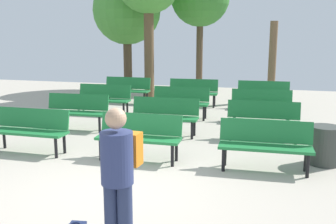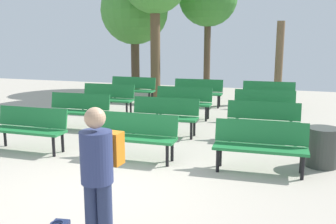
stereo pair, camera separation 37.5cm
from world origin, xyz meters
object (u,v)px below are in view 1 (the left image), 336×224
Objects in this scene: bench_r2_c0 at (104,97)px; tree_3 at (127,11)px; bench_r1_c1 at (165,114)px; bench_r3_c0 at (127,88)px; tree_0 at (272,62)px; bench_r3_c1 at (193,91)px; bench_r0_c2 at (265,142)px; bench_r1_c2 at (263,118)px; bench_r0_c1 at (139,134)px; bench_r0_c0 at (30,128)px; visitor_with_backpack at (119,174)px; trash_bin at (325,145)px; bench_r1_c0 at (76,109)px; bench_r2_c2 at (261,104)px; bench_r2_c1 at (181,100)px; bench_r3_c2 at (263,93)px.

tree_3 is (-1.07, 4.87, 2.72)m from bench_r2_c0.
bench_r3_c0 is (-2.40, 3.81, 0.00)m from bench_r1_c1.
bench_r3_c1 is at bearing -146.59° from tree_0.
bench_r1_c2 is at bearing 90.73° from bench_r0_c2.
bench_r0_c1 is 0.99× the size of bench_r3_c1.
bench_r0_c0 is 4.61m from bench_r0_c2.
visitor_with_backpack is (-1.44, -3.21, 0.43)m from bench_r0_c2.
bench_r3_c1 reaches higher than trash_bin.
bench_r0_c2 is 0.98× the size of visitor_with_backpack.
bench_r0_c1 is at bearing -169.53° from trash_bin.
bench_r1_c0 is at bearing 179.39° from bench_r1_c1.
bench_r1_c0 is 2.26× the size of trash_bin.
bench_r1_c2 is (4.53, 0.14, 0.00)m from bench_r1_c0.
bench_r2_c2 is at bearing 110.86° from trash_bin.
bench_r1_c1 is 3.64m from trash_bin.
visitor_with_backpack is at bearing -44.34° from bench_r0_c0.
bench_r0_c0 and bench_r2_c0 have the same top height.
visitor_with_backpack is at bearing -66.44° from bench_r2_c0.
bench_r3_c0 is (-0.01, 1.96, 0.00)m from bench_r2_c0.
bench_r2_c1 and bench_r3_c2 have the same top height.
trash_bin is (1.03, -6.77, -1.03)m from tree_0.
bench_r3_c2 is 1.82m from tree_0.
bench_r2_c1 is 1.00× the size of bench_r3_c2.
bench_r1_c1 and bench_r2_c1 have the same top height.
bench_r0_c0 is 5.82m from bench_r3_c0.
tree_3 is at bearing 100.56° from bench_r2_c0.
bench_r3_c0 is (-4.75, 5.70, 0.00)m from bench_r0_c2.
bench_r3_c0 is (-2.43, 5.72, 0.00)m from bench_r0_c1.
bench_r2_c1 is 7.10m from visitor_with_backpack.
trash_bin is at bearing 27.88° from bench_r0_c2.
visitor_with_backpack reaches higher than bench_r0_c1.
visitor_with_backpack is at bearing -60.32° from bench_r1_c0.
bench_r2_c0 and bench_r3_c1 have the same top height.
bench_r0_c1 is 1.00× the size of bench_r2_c1.
bench_r2_c1 is at bearing -76.25° from visitor_with_backpack.
bench_r0_c0 and bench_r3_c1 have the same top height.
tree_3 is 10.92m from trash_bin.
tree_0 reaches higher than bench_r0_c2.
bench_r2_c2 is (2.22, 0.05, 0.00)m from bench_r2_c1.
bench_r1_c0 is (-4.62, 1.85, 0.00)m from bench_r0_c2.
bench_r2_c1 is 2.22m from bench_r2_c2.
bench_r2_c0 is at bearing 151.53° from trash_bin.
tree_0 is 6.92m from trash_bin.
bench_r2_c0 is at bearing -142.65° from tree_0.
bench_r3_c1 is 6.22m from trash_bin.
bench_r1_c1 is at bearing -178.84° from bench_r1_c2.
bench_r3_c2 is (4.55, 0.09, 0.00)m from bench_r3_c0.
tree_0 is at bearing 87.06° from bench_r1_c2.
bench_r3_c0 is at bearing 155.22° from bench_r2_c2.
bench_r3_c1 is 2.25m from bench_r3_c2.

